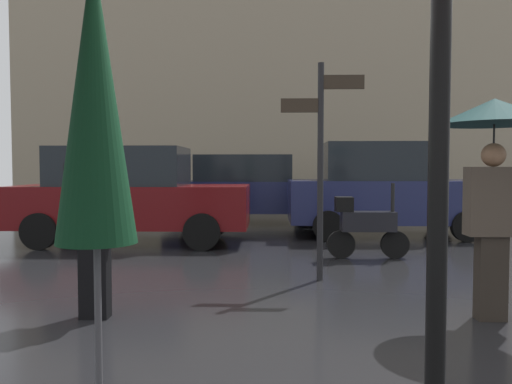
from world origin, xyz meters
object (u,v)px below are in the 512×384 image
object	(u,v)px
folded_patio_umbrella_far	(95,115)
pedestrian_with_umbrella	(494,144)
parked_car_distant	(250,188)
parked_car_left	(384,190)
street_signpost	(321,149)
parked_car_right	(129,194)
pedestrian_with_bag	(95,217)
parked_scooter	(365,225)

from	to	relation	value
folded_patio_umbrella_far	pedestrian_with_umbrella	size ratio (longest dim) A/B	1.20
pedestrian_with_umbrella	parked_car_distant	size ratio (longest dim) A/B	0.47
parked_car_left	parked_car_distant	world-z (taller)	parked_car_left
pedestrian_with_umbrella	street_signpost	size ratio (longest dim) A/B	0.76
folded_patio_umbrella_far	parked_car_right	bearing A→B (deg)	104.37
pedestrian_with_umbrella	parked_car_right	xyz separation A→B (m)	(-4.92, 4.94, -0.75)
folded_patio_umbrella_far	parked_car_left	xyz separation A→B (m)	(3.39, 8.52, -0.73)
folded_patio_umbrella_far	pedestrian_with_bag	distance (m)	2.63
pedestrian_with_bag	parked_car_left	bearing A→B (deg)	143.05
pedestrian_with_umbrella	parked_car_left	world-z (taller)	pedestrian_with_umbrella
folded_patio_umbrella_far	pedestrian_with_umbrella	distance (m)	3.88
parked_scooter	parked_car_right	distance (m)	4.64
pedestrian_with_bag	parked_car_distant	distance (m)	8.55
pedestrian_with_umbrella	parked_car_right	bearing A→B (deg)	45.53
pedestrian_with_umbrella	parked_car_right	size ratio (longest dim) A/B	0.47
parked_scooter	parked_car_left	distance (m)	2.96
parked_car_right	street_signpost	world-z (taller)	street_signpost
pedestrian_with_umbrella	parked_car_right	world-z (taller)	pedestrian_with_umbrella
parked_car_right	parked_car_left	bearing A→B (deg)	-175.40
pedestrian_with_bag	parked_car_left	world-z (taller)	parked_car_left
pedestrian_with_bag	parked_car_left	xyz separation A→B (m)	(4.22, 6.14, 0.01)
folded_patio_umbrella_far	parked_scooter	world-z (taller)	folded_patio_umbrella_far
pedestrian_with_umbrella	parked_car_distant	bearing A→B (deg)	18.18
pedestrian_with_bag	street_signpost	distance (m)	3.04
pedestrian_with_bag	pedestrian_with_umbrella	bearing A→B (deg)	88.13
folded_patio_umbrella_far	pedestrian_with_umbrella	world-z (taller)	folded_patio_umbrella_far
street_signpost	parked_car_distant	bearing A→B (deg)	99.92
pedestrian_with_umbrella	parked_car_distant	world-z (taller)	pedestrian_with_umbrella
pedestrian_with_umbrella	parked_car_left	size ratio (longest dim) A/B	0.50
pedestrian_with_bag	parked_car_right	world-z (taller)	parked_car_right
folded_patio_umbrella_far	parked_car_distant	distance (m)	10.89
folded_patio_umbrella_far	parked_car_left	world-z (taller)	folded_patio_umbrella_far
pedestrian_with_umbrella	parked_scooter	distance (m)	3.57
parked_car_left	parked_scooter	bearing A→B (deg)	56.32
pedestrian_with_bag	street_signpost	xyz separation A→B (m)	(2.38, 1.73, 0.73)
parked_car_left	folded_patio_umbrella_far	bearing A→B (deg)	53.37
pedestrian_with_umbrella	street_signpost	xyz separation A→B (m)	(-1.48, 1.70, 0.01)
parked_scooter	parked_car_left	xyz separation A→B (m)	(0.94, 2.77, 0.46)
parked_car_left	street_signpost	world-z (taller)	street_signpost
parked_car_left	parked_car_right	world-z (taller)	parked_car_left
pedestrian_with_umbrella	pedestrian_with_bag	bearing A→B (deg)	91.21
parked_car_right	parked_car_distant	bearing A→B (deg)	-130.69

